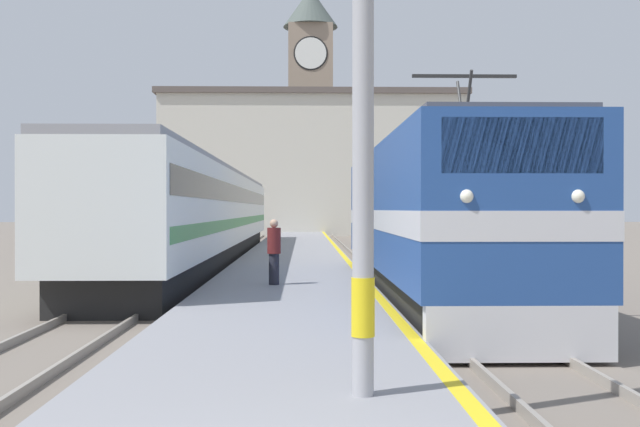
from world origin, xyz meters
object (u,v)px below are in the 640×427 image
object	(u,v)px
catenary_mast	(377,14)
clock_tower	(310,101)
locomotive_train	(431,221)
passenger_train	(208,213)
person_on_platform	(274,250)

from	to	relation	value
catenary_mast	clock_tower	size ratio (longest dim) A/B	0.30
clock_tower	locomotive_train	bearing A→B (deg)	-87.74
locomotive_train	passenger_train	xyz separation A→B (m)	(-7.21, 13.97, 0.11)
catenary_mast	clock_tower	world-z (taller)	clock_tower
locomotive_train	passenger_train	size ratio (longest dim) A/B	0.44
clock_tower	catenary_mast	bearing A→B (deg)	-89.98
locomotive_train	person_on_platform	size ratio (longest dim) A/B	9.49
locomotive_train	passenger_train	world-z (taller)	locomotive_train
locomotive_train	clock_tower	distance (m)	61.99
locomotive_train	person_on_platform	world-z (taller)	locomotive_train
catenary_mast	person_on_platform	bearing A→B (deg)	97.59
person_on_platform	clock_tower	distance (m)	61.62
catenary_mast	clock_tower	bearing A→B (deg)	90.02
passenger_train	clock_tower	xyz separation A→B (m)	(4.82, 46.85, 11.63)
locomotive_train	passenger_train	bearing A→B (deg)	117.30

